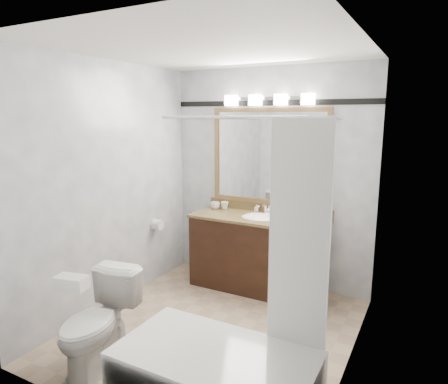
{
  "coord_description": "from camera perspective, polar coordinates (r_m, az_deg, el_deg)",
  "views": [
    {
      "loc": [
        1.69,
        -2.97,
        1.96
      ],
      "look_at": [
        -0.08,
        0.35,
        1.24
      ],
      "focal_mm": 32.0,
      "sensor_mm": 36.0,
      "label": 1
    }
  ],
  "objects": [
    {
      "name": "cup_right",
      "position": [
        4.82,
        0.09,
        -1.92
      ],
      "size": [
        0.12,
        0.12,
        0.09
      ],
      "primitive_type": "imported",
      "rotation": [
        0.0,
        0.0,
        -0.29
      ],
      "color": "white",
      "rests_on": "vanity"
    },
    {
      "name": "tissue_box",
      "position": [
        3.12,
        -20.96,
        -11.98
      ],
      "size": [
        0.25,
        0.17,
        0.09
      ],
      "primitive_type": "cube",
      "rotation": [
        0.0,
        0.0,
        0.21
      ],
      "color": "white",
      "rests_on": "toilet"
    },
    {
      "name": "tp_roll",
      "position": [
        4.77,
        -9.49,
        -4.61
      ],
      "size": [
        0.11,
        0.12,
        0.12
      ],
      "primitive_type": "cylinder",
      "rotation": [
        0.0,
        1.57,
        0.0
      ],
      "color": "white",
      "rests_on": "room"
    },
    {
      "name": "toilet",
      "position": [
        3.42,
        -17.63,
        -17.37
      ],
      "size": [
        0.51,
        0.78,
        0.74
      ],
      "primitive_type": "imported",
      "rotation": [
        0.0,
        0.0,
        0.14
      ],
      "color": "white",
      "rests_on": "ground"
    },
    {
      "name": "mirror",
      "position": [
        4.6,
        6.42,
        5.04
      ],
      "size": [
        1.4,
        0.04,
        1.1
      ],
      "color": "olive",
      "rests_on": "room"
    },
    {
      "name": "cup_left",
      "position": [
        4.83,
        -1.27,
        -1.92
      ],
      "size": [
        0.13,
        0.13,
        0.09
      ],
      "primitive_type": "imported",
      "rotation": [
        0.0,
        0.0,
        -0.19
      ],
      "color": "white",
      "rests_on": "vanity"
    },
    {
      "name": "coffee_maker",
      "position": [
        4.28,
        12.05,
        -1.93
      ],
      "size": [
        0.18,
        0.23,
        0.35
      ],
      "rotation": [
        0.0,
        0.0,
        0.14
      ],
      "color": "black",
      "rests_on": "vanity"
    },
    {
      "name": "soap_bar",
      "position": [
        4.55,
        6.27,
        -3.19
      ],
      "size": [
        0.09,
        0.07,
        0.02
      ],
      "primitive_type": "cube",
      "rotation": [
        0.0,
        0.0,
        -0.26
      ],
      "color": "beige",
      "rests_on": "vanity"
    },
    {
      "name": "vanity",
      "position": [
        4.59,
        4.9,
        -8.52
      ],
      "size": [
        1.53,
        0.58,
        0.97
      ],
      "color": "black",
      "rests_on": "ground"
    },
    {
      "name": "bathtub",
      "position": [
        2.9,
        -0.59,
        -24.62
      ],
      "size": [
        1.3,
        0.75,
        1.96
      ],
      "color": "white",
      "rests_on": "ground"
    },
    {
      "name": "soap_bottle_a",
      "position": [
        4.69,
        4.67,
        -2.32
      ],
      "size": [
        0.04,
        0.04,
        0.09
      ],
      "primitive_type": "imported",
      "rotation": [
        0.0,
        0.0,
        -0.09
      ],
      "color": "white",
      "rests_on": "vanity"
    },
    {
      "name": "soap_bottle_b",
      "position": [
        4.61,
        6.48,
        -2.54
      ],
      "size": [
        0.09,
        0.09,
        0.09
      ],
      "primitive_type": "imported",
      "rotation": [
        0.0,
        0.0,
        0.26
      ],
      "color": "white",
      "rests_on": "vanity"
    },
    {
      "name": "room",
      "position": [
        3.49,
        -1.51,
        -0.92
      ],
      "size": [
        2.42,
        2.62,
        2.52
      ],
      "color": "tan",
      "rests_on": "ground"
    },
    {
      "name": "vanity_light_bar",
      "position": [
        4.52,
        6.33,
        12.98
      ],
      "size": [
        1.02,
        0.14,
        0.12
      ],
      "color": "silver",
      "rests_on": "room"
    },
    {
      "name": "accent_stripe",
      "position": [
        4.58,
        6.64,
        12.53
      ],
      "size": [
        2.4,
        0.01,
        0.06
      ],
      "primitive_type": "cube",
      "color": "black",
      "rests_on": "room"
    }
  ]
}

